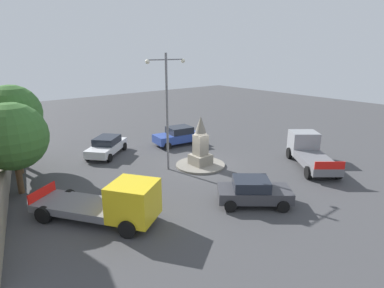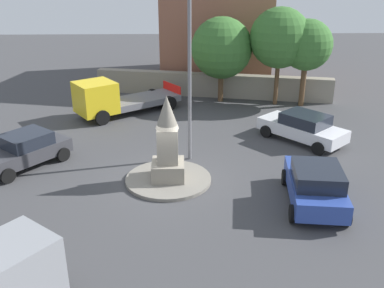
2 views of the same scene
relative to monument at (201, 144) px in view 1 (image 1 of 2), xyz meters
The scene contains 12 objects.
ground_plane 1.66m from the monument, ahead, with size 80.00×80.00×0.00m, color #424244.
traffic_island 1.59m from the monument, ahead, with size 3.56×3.56×0.14m, color gray.
monument is the anchor object (origin of this frame).
streetlamp 3.92m from the monument, 156.71° to the left, with size 3.05×0.28×7.94m.
car_white_approaching 7.90m from the monument, 121.95° to the left, with size 4.43×4.21×1.48m.
car_blue_near_island 5.90m from the monument, 69.92° to the left, with size 4.19×2.47×1.60m.
car_dark_grey_far_side 6.64m from the monument, 104.80° to the right, with size 4.13×3.86×1.49m.
truck_yellow_parked_right 9.07m from the monument, 157.90° to the right, with size 5.21×6.29×2.19m.
truck_grey_waiting 8.00m from the monument, 36.06° to the right, with size 5.13×5.71×2.13m.
tree_near_wall 11.74m from the monument, 164.22° to the left, with size 3.83×3.83×5.37m.
tree_mid_cluster 12.59m from the monument, 147.68° to the left, with size 3.67×3.67×6.01m.
tree_far_corner 13.16m from the monument, 140.96° to the left, with size 3.08×3.08×5.35m.
Camera 1 is at (-14.19, -16.52, 8.07)m, focal length 29.79 mm.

